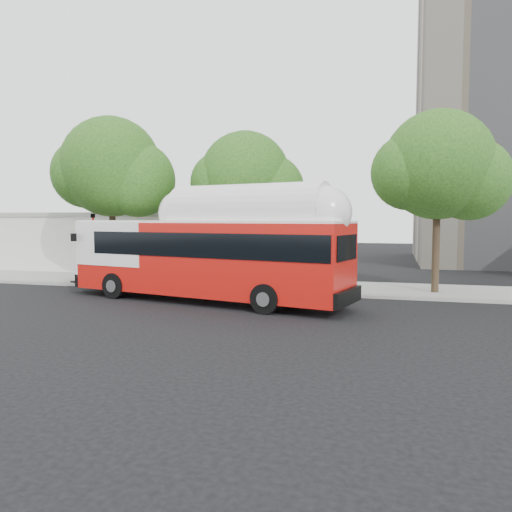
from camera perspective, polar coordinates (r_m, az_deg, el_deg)
The scene contains 10 objects.
ground at distance 22.01m, azimuth -3.23°, elevation -5.72°, with size 120.00×120.00×0.00m, color black.
sidewalk at distance 28.16m, azimuth 1.02°, elevation -3.36°, with size 60.00×5.00×0.15m, color gray.
curb_strip at distance 25.67m, azimuth -0.43°, elevation -4.11°, with size 60.00×0.30×0.15m, color gray.
red_curb_segment at distance 26.64m, azimuth -6.67°, elevation -3.82°, with size 10.00×0.32×0.16m, color maroon.
street_tree_left at distance 30.46m, azimuth -15.38°, elevation 9.37°, with size 6.67×5.80×9.74m.
street_tree_mid at distance 27.72m, azimuth -0.40°, elevation 8.60°, with size 5.75×5.00×8.62m.
street_tree_right at distance 26.62m, azimuth 21.03°, elevation 9.25°, with size 6.21×5.40×9.18m.
low_commercial_bldg at distance 40.42m, azimuth -15.79°, elevation 1.76°, with size 16.20×10.20×4.25m.
transit_bus at distance 22.94m, azimuth -5.60°, elevation -0.29°, with size 14.67×5.88×4.28m.
signal_pole at distance 30.24m, azimuth -18.07°, elevation 0.83°, with size 0.12×0.39×4.11m.
Camera 1 is at (6.95, -20.53, 3.83)m, focal length 35.00 mm.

